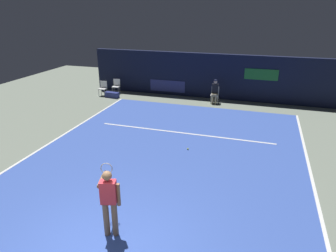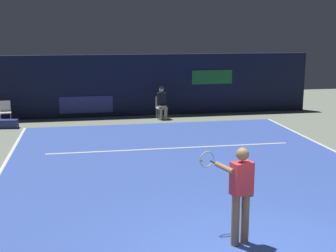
{
  "view_description": "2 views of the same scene",
  "coord_description": "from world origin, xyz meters",
  "px_view_note": "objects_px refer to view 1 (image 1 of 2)",
  "views": [
    {
      "loc": [
        2.99,
        -4.6,
        5.09
      ],
      "look_at": [
        -0.17,
        5.42,
        0.96
      ],
      "focal_mm": 32.55,
      "sensor_mm": 36.0,
      "label": 1
    },
    {
      "loc": [
        -2.59,
        -6.46,
        3.66
      ],
      "look_at": [
        -0.25,
        6.27,
        0.91
      ],
      "focal_mm": 49.11,
      "sensor_mm": 36.0,
      "label": 2
    }
  ],
  "objects_px": {
    "tennis_player": "(109,199)",
    "tennis_ball": "(188,149)",
    "line_judge_on_chair": "(215,91)",
    "courtside_chair_near": "(116,85)",
    "equipment_bag": "(112,95)",
    "courtside_chair_far": "(103,87)"
  },
  "relations": [
    {
      "from": "tennis_player",
      "to": "courtside_chair_far",
      "type": "relative_size",
      "value": 1.97
    },
    {
      "from": "courtside_chair_far",
      "to": "courtside_chair_near",
      "type": "bearing_deg",
      "value": 52.31
    },
    {
      "from": "courtside_chair_far",
      "to": "equipment_bag",
      "type": "distance_m",
      "value": 0.82
    },
    {
      "from": "tennis_player",
      "to": "tennis_ball",
      "type": "height_order",
      "value": "tennis_player"
    },
    {
      "from": "line_judge_on_chair",
      "to": "courtside_chair_far",
      "type": "xyz_separation_m",
      "value": [
        -6.74,
        -0.48,
        -0.18
      ]
    },
    {
      "from": "equipment_bag",
      "to": "courtside_chair_far",
      "type": "bearing_deg",
      "value": 167.86
    },
    {
      "from": "tennis_player",
      "to": "line_judge_on_chair",
      "type": "bearing_deg",
      "value": 87.06
    },
    {
      "from": "courtside_chair_near",
      "to": "tennis_ball",
      "type": "bearing_deg",
      "value": -46.41
    },
    {
      "from": "courtside_chair_far",
      "to": "line_judge_on_chair",
      "type": "bearing_deg",
      "value": 4.04
    },
    {
      "from": "line_judge_on_chair",
      "to": "courtside_chair_near",
      "type": "height_order",
      "value": "line_judge_on_chair"
    },
    {
      "from": "courtside_chair_near",
      "to": "tennis_ball",
      "type": "xyz_separation_m",
      "value": [
        6.24,
        -6.56,
        -0.46
      ]
    },
    {
      "from": "tennis_ball",
      "to": "equipment_bag",
      "type": "distance_m",
      "value": 8.28
    },
    {
      "from": "line_judge_on_chair",
      "to": "tennis_player",
      "type": "bearing_deg",
      "value": -92.94
    },
    {
      "from": "tennis_ball",
      "to": "equipment_bag",
      "type": "relative_size",
      "value": 0.08
    },
    {
      "from": "courtside_chair_far",
      "to": "equipment_bag",
      "type": "xyz_separation_m",
      "value": [
        0.7,
        -0.23,
        -0.34
      ]
    },
    {
      "from": "tennis_player",
      "to": "equipment_bag",
      "type": "bearing_deg",
      "value": 117.16
    },
    {
      "from": "tennis_ball",
      "to": "line_judge_on_chair",
      "type": "bearing_deg",
      "value": 90.4
    },
    {
      "from": "line_judge_on_chair",
      "to": "tennis_ball",
      "type": "height_order",
      "value": "line_judge_on_chair"
    },
    {
      "from": "tennis_player",
      "to": "equipment_bag",
      "type": "distance_m",
      "value": 11.98
    },
    {
      "from": "tennis_ball",
      "to": "courtside_chair_near",
      "type": "bearing_deg",
      "value": 133.59
    },
    {
      "from": "courtside_chair_far",
      "to": "tennis_ball",
      "type": "distance_m",
      "value": 8.97
    },
    {
      "from": "courtside_chair_far",
      "to": "tennis_player",
      "type": "bearing_deg",
      "value": -60.45
    }
  ]
}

